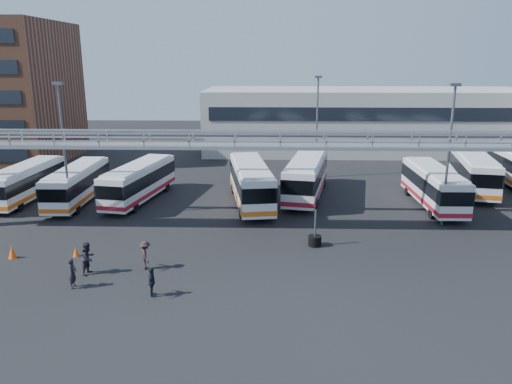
{
  "coord_description": "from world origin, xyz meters",
  "views": [
    {
      "loc": [
        -0.63,
        -28.22,
        11.83
      ],
      "look_at": [
        -1.65,
        6.0,
        2.65
      ],
      "focal_mm": 35.0,
      "sensor_mm": 36.0,
      "label": 1
    }
  ],
  "objects_px": {
    "bus_1": "(77,183)",
    "bus_8": "(473,170)",
    "pedestrian_c": "(146,255)",
    "tire_stack": "(315,240)",
    "pedestrian_a": "(73,273)",
    "bus_2": "(139,181)",
    "bus_7": "(433,185)",
    "bus_5": "(307,175)",
    "pedestrian_d": "(152,282)",
    "light_pole_left": "(64,144)",
    "cone_left": "(12,252)",
    "light_pole_back": "(317,122)",
    "bus_0": "(26,181)",
    "pedestrian_b": "(88,258)",
    "bus_4": "(251,182)",
    "light_pole_mid": "(449,148)",
    "cone_right": "(76,251)"
  },
  "relations": [
    {
      "from": "bus_1",
      "to": "bus_8",
      "type": "relative_size",
      "value": 0.87
    },
    {
      "from": "pedestrian_c",
      "to": "bus_1",
      "type": "bearing_deg",
      "value": 11.36
    },
    {
      "from": "pedestrian_c",
      "to": "tire_stack",
      "type": "relative_size",
      "value": 0.69
    },
    {
      "from": "pedestrian_a",
      "to": "pedestrian_c",
      "type": "xyz_separation_m",
      "value": [
        3.28,
        2.56,
        0.02
      ]
    },
    {
      "from": "bus_2",
      "to": "bus_7",
      "type": "bearing_deg",
      "value": 8.11
    },
    {
      "from": "bus_5",
      "to": "bus_8",
      "type": "distance_m",
      "value": 15.62
    },
    {
      "from": "bus_2",
      "to": "pedestrian_d",
      "type": "distance_m",
      "value": 18.52
    },
    {
      "from": "bus_1",
      "to": "tire_stack",
      "type": "relative_size",
      "value": 4.12
    },
    {
      "from": "pedestrian_d",
      "to": "bus_2",
      "type": "bearing_deg",
      "value": 11.78
    },
    {
      "from": "light_pole_left",
      "to": "pedestrian_d",
      "type": "distance_m",
      "value": 16.75
    },
    {
      "from": "pedestrian_d",
      "to": "cone_left",
      "type": "distance_m",
      "value": 10.85
    },
    {
      "from": "light_pole_left",
      "to": "pedestrian_d",
      "type": "bearing_deg",
      "value": -54.26
    },
    {
      "from": "light_pole_back",
      "to": "bus_0",
      "type": "distance_m",
      "value": 27.52
    },
    {
      "from": "bus_0",
      "to": "bus_2",
      "type": "relative_size",
      "value": 0.95
    },
    {
      "from": "bus_2",
      "to": "bus_5",
      "type": "xyz_separation_m",
      "value": [
        14.37,
        1.69,
        0.18
      ]
    },
    {
      "from": "pedestrian_b",
      "to": "bus_4",
      "type": "bearing_deg",
      "value": -13.63
    },
    {
      "from": "bus_2",
      "to": "bus_5",
      "type": "distance_m",
      "value": 14.47
    },
    {
      "from": "light_pole_mid",
      "to": "cone_right",
      "type": "distance_m",
      "value": 26.1
    },
    {
      "from": "light_pole_mid",
      "to": "bus_4",
      "type": "bearing_deg",
      "value": 160.58
    },
    {
      "from": "light_pole_left",
      "to": "cone_left",
      "type": "height_order",
      "value": "light_pole_left"
    },
    {
      "from": "bus_2",
      "to": "pedestrian_b",
      "type": "height_order",
      "value": "bus_2"
    },
    {
      "from": "bus_4",
      "to": "bus_1",
      "type": "bearing_deg",
      "value": 171.43
    },
    {
      "from": "bus_7",
      "to": "tire_stack",
      "type": "distance_m",
      "value": 14.14
    },
    {
      "from": "bus_5",
      "to": "tire_stack",
      "type": "relative_size",
      "value": 4.8
    },
    {
      "from": "pedestrian_b",
      "to": "pedestrian_c",
      "type": "xyz_separation_m",
      "value": [
        3.07,
        0.75,
        -0.09
      ]
    },
    {
      "from": "bus_0",
      "to": "pedestrian_c",
      "type": "relative_size",
      "value": 6.02
    },
    {
      "from": "bus_4",
      "to": "pedestrian_a",
      "type": "height_order",
      "value": "bus_4"
    },
    {
      "from": "pedestrian_b",
      "to": "light_pole_left",
      "type": "bearing_deg",
      "value": 43.81
    },
    {
      "from": "bus_5",
      "to": "cone_left",
      "type": "xyz_separation_m",
      "value": [
        -18.92,
        -14.67,
        -1.55
      ]
    },
    {
      "from": "light_pole_back",
      "to": "pedestrian_b",
      "type": "bearing_deg",
      "value": -121.47
    },
    {
      "from": "pedestrian_b",
      "to": "bus_8",
      "type": "bearing_deg",
      "value": -38.68
    },
    {
      "from": "bus_0",
      "to": "cone_left",
      "type": "bearing_deg",
      "value": -65.53
    },
    {
      "from": "pedestrian_d",
      "to": "light_pole_mid",
      "type": "bearing_deg",
      "value": -61.74
    },
    {
      "from": "bus_8",
      "to": "pedestrian_c",
      "type": "height_order",
      "value": "bus_8"
    },
    {
      "from": "bus_5",
      "to": "cone_left",
      "type": "bearing_deg",
      "value": -131.4
    },
    {
      "from": "bus_8",
      "to": "tire_stack",
      "type": "xyz_separation_m",
      "value": [
        -15.64,
        -14.62,
        -1.49
      ]
    },
    {
      "from": "pedestrian_c",
      "to": "pedestrian_a",
      "type": "bearing_deg",
      "value": 105.55
    },
    {
      "from": "bus_4",
      "to": "bus_8",
      "type": "distance_m",
      "value": 20.81
    },
    {
      "from": "light_pole_back",
      "to": "pedestrian_a",
      "type": "height_order",
      "value": "light_pole_back"
    },
    {
      "from": "bus_2",
      "to": "light_pole_back",
      "type": "bearing_deg",
      "value": 40.5
    },
    {
      "from": "bus_4",
      "to": "bus_7",
      "type": "bearing_deg",
      "value": -9.45
    },
    {
      "from": "light_pole_left",
      "to": "pedestrian_c",
      "type": "bearing_deg",
      "value": -49.41
    },
    {
      "from": "pedestrian_b",
      "to": "cone_left",
      "type": "xyz_separation_m",
      "value": [
        -5.5,
        2.1,
        -0.54
      ]
    },
    {
      "from": "light_pole_back",
      "to": "tire_stack",
      "type": "height_order",
      "value": "light_pole_back"
    },
    {
      "from": "bus_4",
      "to": "pedestrian_c",
      "type": "distance_m",
      "value": 14.71
    },
    {
      "from": "bus_2",
      "to": "cone_right",
      "type": "bearing_deg",
      "value": -83.28
    },
    {
      "from": "light_pole_back",
      "to": "bus_8",
      "type": "height_order",
      "value": "light_pole_back"
    },
    {
      "from": "bus_1",
      "to": "bus_8",
      "type": "xyz_separation_m",
      "value": [
        34.81,
        5.09,
        0.2
      ]
    },
    {
      "from": "pedestrian_a",
      "to": "cone_right",
      "type": "bearing_deg",
      "value": 16.84
    },
    {
      "from": "light_pole_mid",
      "to": "pedestrian_d",
      "type": "relative_size",
      "value": 6.45
    }
  ]
}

